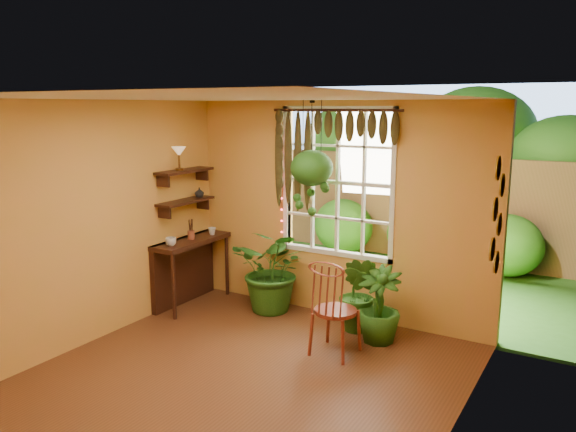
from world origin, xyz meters
name	(u,v)px	position (x,y,z in m)	size (l,w,h in m)	color
floor	(231,387)	(0.00, 0.00, 0.00)	(4.50, 4.50, 0.00)	brown
ceiling	(225,98)	(0.00, 0.00, 2.70)	(4.50, 4.50, 0.00)	white
wall_back	(336,211)	(0.00, 2.25, 1.35)	(4.00, 4.00, 0.00)	#DF984C
wall_left	(79,226)	(-2.00, 0.00, 1.35)	(4.50, 4.50, 0.00)	#DF984C
wall_right	(449,285)	(2.00, 0.00, 1.35)	(4.50, 4.50, 0.00)	#DF984C
window	(338,182)	(0.00, 2.28, 1.70)	(1.52, 0.10, 1.86)	white
valance_vine	(328,136)	(-0.08, 2.16, 2.28)	(1.70, 0.12, 1.10)	#32170D
string_lights	(282,175)	(-0.76, 2.19, 1.75)	(0.03, 0.03, 1.54)	#FF2633
wall_plates	(496,217)	(1.98, 1.79, 1.55)	(0.04, 0.32, 1.10)	#F4E2C8
counter_ledge	(186,263)	(-1.91, 1.60, 0.55)	(0.40, 1.20, 0.90)	#32170D
shelf_lower	(186,201)	(-1.88, 1.60, 1.40)	(0.25, 0.90, 0.04)	#32170D
shelf_upper	(185,171)	(-1.88, 1.60, 1.80)	(0.25, 0.90, 0.04)	#32170D
backyard	(452,177)	(0.24, 6.87, 1.28)	(14.00, 10.00, 12.00)	#275C1A
windsor_chair	(334,323)	(0.52, 1.15, 0.35)	(0.47, 0.50, 1.22)	maroon
potted_plant_left	(274,270)	(-0.71, 1.93, 0.56)	(1.01, 0.88, 1.12)	#144612
potted_plant_mid	(360,294)	(0.52, 1.85, 0.47)	(0.52, 0.42, 0.94)	#144612
potted_plant_right	(379,305)	(0.81, 1.71, 0.43)	(0.48, 0.48, 0.87)	#144612
hanging_basket	(312,171)	(-0.18, 1.93, 1.87)	(0.51, 0.51, 1.36)	black
cup_a	(171,242)	(-1.78, 1.18, 0.95)	(0.14, 0.14, 0.11)	silver
cup_b	(212,231)	(-1.72, 1.94, 0.95)	(0.11, 0.11, 0.10)	beige
brush_jar	(191,229)	(-1.80, 1.60, 1.03)	(0.09, 0.09, 0.34)	brown
shelf_vase	(199,192)	(-1.87, 1.88, 1.48)	(0.12, 0.12, 0.13)	#B2AD99
tiffany_lamp	(179,153)	(-1.86, 1.49, 2.04)	(0.18, 0.18, 0.30)	brown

